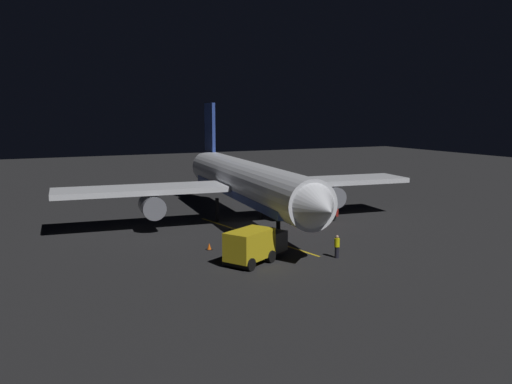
% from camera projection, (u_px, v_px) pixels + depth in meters
% --- Properties ---
extents(ground_plane, '(180.00, 180.00, 0.20)m').
position_uv_depth(ground_plane, '(247.00, 226.00, 52.40)').
color(ground_plane, black).
extents(apron_guide_stripe, '(3.15, 17.84, 0.01)m').
position_uv_depth(apron_guide_stripe, '(252.00, 235.00, 48.24)').
color(apron_guide_stripe, gold).
rests_on(apron_guide_stripe, ground_plane).
extents(airliner, '(35.83, 36.22, 11.88)m').
position_uv_depth(airliner, '(245.00, 182.00, 52.35)').
color(airliner, white).
rests_on(airliner, ground_plane).
extents(baggage_truck, '(5.76, 4.50, 2.49)m').
position_uv_depth(baggage_truck, '(254.00, 246.00, 39.20)').
color(baggage_truck, gold).
rests_on(baggage_truck, ground_plane).
extents(catering_truck, '(6.80, 4.27, 2.50)m').
position_uv_depth(catering_truck, '(308.00, 207.00, 54.85)').
color(catering_truck, maroon).
rests_on(catering_truck, ground_plane).
extents(ground_crew_worker, '(0.40, 0.40, 1.74)m').
position_uv_depth(ground_crew_worker, '(337.00, 246.00, 40.49)').
color(ground_crew_worker, black).
rests_on(ground_crew_worker, ground_plane).
extents(traffic_cone_near_left, '(0.50, 0.50, 0.55)m').
position_uv_depth(traffic_cone_near_left, '(278.00, 227.00, 50.18)').
color(traffic_cone_near_left, '#EA590F').
rests_on(traffic_cone_near_left, ground_plane).
extents(traffic_cone_near_right, '(0.50, 0.50, 0.55)m').
position_uv_depth(traffic_cone_near_right, '(251.00, 237.00, 46.35)').
color(traffic_cone_near_right, '#EA590F').
rests_on(traffic_cone_near_right, ground_plane).
extents(traffic_cone_under_wing, '(0.50, 0.50, 0.55)m').
position_uv_depth(traffic_cone_under_wing, '(209.00, 247.00, 42.98)').
color(traffic_cone_under_wing, '#EA590F').
rests_on(traffic_cone_under_wing, ground_plane).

